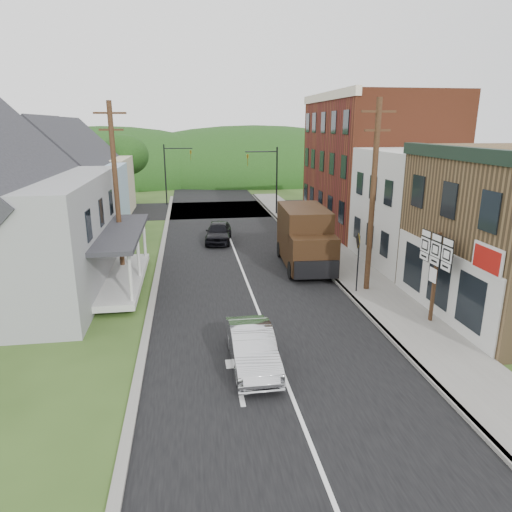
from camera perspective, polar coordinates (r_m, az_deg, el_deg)
name	(u,v)px	position (r m, az deg, el deg)	size (l,w,h in m)	color
ground	(265,329)	(18.42, 1.16, -9.10)	(120.00, 120.00, 0.00)	#2D4719
road	(238,259)	(27.71, -2.30, -0.36)	(9.00, 90.00, 0.02)	black
cross_road	(218,209)	(44.22, -4.73, 5.82)	(60.00, 9.00, 0.02)	black
sidewalk_right	(342,263)	(27.08, 10.69, -0.86)	(2.80, 55.00, 0.15)	slate
curb_right	(320,264)	(26.67, 7.94, -0.99)	(0.20, 55.00, 0.15)	slate
curb_left	(158,271)	(25.70, -12.17, -1.90)	(0.30, 55.00, 0.12)	slate
storefront_white	(439,208)	(28.16, 21.86, 5.56)	(8.00, 7.00, 6.50)	silver
storefront_red	(375,164)	(36.40, 14.64, 11.10)	(8.00, 12.00, 10.00)	maroon
house_blue	(69,187)	(34.66, -22.30, 8.03)	(7.14, 8.16, 7.28)	#98B7CF
house_cream	(88,174)	(43.50, -20.26, 9.64)	(7.14, 8.16, 7.28)	#BFB394
utility_pole_right	(373,196)	(21.87, 14.38, 7.22)	(1.60, 0.26, 9.00)	#472D19
utility_pole_left	(116,189)	(24.91, -17.08, 8.05)	(1.60, 0.26, 9.00)	#472D19
traffic_signal_right	(269,173)	(40.77, 1.64, 10.33)	(2.87, 0.20, 6.00)	black
traffic_signal_left	(172,167)	(47.13, -10.45, 10.85)	(2.87, 0.20, 6.00)	black
tree_left_d	(125,155)	(48.91, -16.10, 12.01)	(4.80, 4.80, 6.94)	#382616
forested_ridge	(206,178)	(71.91, -6.29, 9.73)	(90.00, 30.00, 16.00)	black
silver_sedan	(252,348)	(15.51, -0.47, -11.44)	(1.42, 4.07, 1.34)	#B9BABE
dark_sedan	(219,232)	(31.63, -4.70, 3.00)	(1.67, 4.15, 1.41)	black
delivery_van	(305,238)	(25.87, 6.17, 2.27)	(2.79, 6.14, 3.36)	black
route_sign_cluster	(435,264)	(19.31, 21.48, -0.99)	(0.23, 2.11, 3.69)	#472D19
warning_sign	(358,254)	(21.93, 12.62, 0.26)	(0.18, 0.79, 2.90)	black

